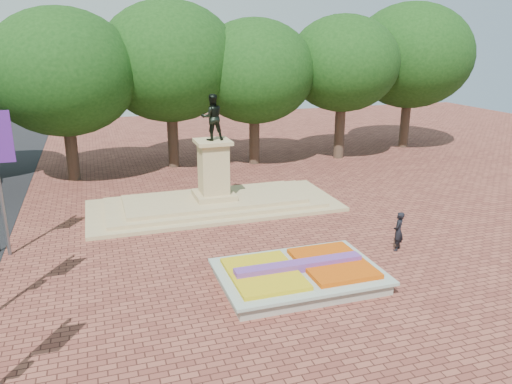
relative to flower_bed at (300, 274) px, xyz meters
The scene contains 5 objects.
ground 2.28m from the flower_bed, 117.19° to the left, with size 90.00×90.00×0.00m, color brown.
flower_bed is the anchor object (origin of this frame).
monument 10.07m from the flower_bed, 95.87° to the left, with size 14.00×6.00×6.40m.
tree_row_back 21.01m from the flower_bed, 86.26° to the left, with size 44.80×8.80×10.43m.
pedestrian 5.74m from the flower_bed, 16.28° to the left, with size 0.66×0.43×1.81m, color black.
Camera 1 is at (-6.11, -18.32, 9.23)m, focal length 35.00 mm.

